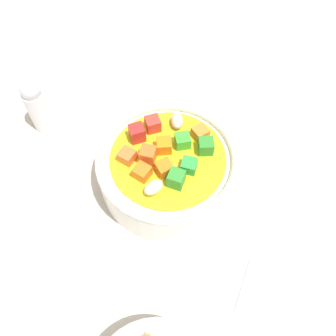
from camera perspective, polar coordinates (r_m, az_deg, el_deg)
name	(u,v)px	position (r cm, az deg, el deg)	size (l,w,h in cm)	color
ground_plane	(168,184)	(44.30, 0.00, -2.61)	(140.00, 140.00, 2.00)	#BAB2A0
soup_bowl_main	(168,167)	(40.86, -0.01, 0.17)	(15.90, 15.90, 6.93)	white
spoon	(269,203)	(43.14, 15.73, -5.34)	(14.56, 14.17, 0.91)	silver
pepper_shaker	(37,106)	(48.09, -19.96, 9.24)	(2.73, 2.73, 7.77)	silver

